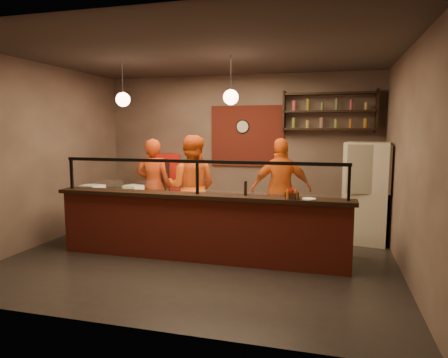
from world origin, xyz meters
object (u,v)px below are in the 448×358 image
(wall_clock, at_px, (243,127))
(red_cooler, at_px, (166,188))
(cook_left, at_px, (154,186))
(cook_right, at_px, (281,189))
(pepper_mill, at_px, (245,188))
(fridge, at_px, (366,193))
(condiment_caddy, at_px, (292,196))
(cook_mid, at_px, (192,187))
(pizza_dough, at_px, (188,197))

(wall_clock, height_order, red_cooler, wall_clock)
(cook_left, distance_m, cook_right, 2.51)
(cook_left, bearing_deg, pepper_mill, 138.86)
(cook_left, bearing_deg, wall_clock, -146.77)
(fridge, relative_size, condiment_caddy, 11.24)
(fridge, height_order, pepper_mill, fridge)
(condiment_caddy, bearing_deg, pepper_mill, 171.74)
(cook_mid, bearing_deg, pizza_dough, 100.79)
(cook_left, bearing_deg, pizza_dough, 131.75)
(fridge, relative_size, pepper_mill, 8.33)
(red_cooler, distance_m, pizza_dough, 2.26)
(cook_mid, relative_size, fridge, 1.07)
(red_cooler, bearing_deg, pepper_mill, -67.33)
(cook_mid, distance_m, condiment_caddy, 2.33)
(fridge, bearing_deg, condiment_caddy, -112.32)
(cook_left, xyz_separation_m, cook_right, (2.50, 0.12, 0.01))
(cook_left, relative_size, red_cooler, 1.25)
(cook_left, bearing_deg, red_cooler, -87.96)
(cook_right, height_order, condiment_caddy, cook_right)
(red_cooler, xyz_separation_m, pizza_dough, (1.23, -1.89, 0.16))
(wall_clock, height_order, cook_right, wall_clock)
(cook_left, bearing_deg, condiment_caddy, 144.11)
(wall_clock, bearing_deg, cook_left, -138.37)
(cook_left, height_order, pepper_mill, cook_left)
(fridge, height_order, condiment_caddy, fridge)
(fridge, bearing_deg, cook_right, -160.63)
(pizza_dough, bearing_deg, red_cooler, 122.98)
(pepper_mill, bearing_deg, red_cooler, 134.15)
(pepper_mill, bearing_deg, cook_left, 147.26)
(wall_clock, bearing_deg, cook_mid, -111.51)
(fridge, xyz_separation_m, pizza_dough, (-2.96, -1.25, -0.00))
(condiment_caddy, bearing_deg, cook_left, 152.51)
(wall_clock, height_order, condiment_caddy, wall_clock)
(wall_clock, xyz_separation_m, pizza_dough, (-0.46, -2.20, -1.19))
(wall_clock, relative_size, fridge, 0.17)
(fridge, distance_m, pepper_mill, 2.57)
(cook_right, bearing_deg, red_cooler, -34.15)
(red_cooler, bearing_deg, cook_mid, -71.01)
(wall_clock, height_order, pizza_dough, wall_clock)
(cook_mid, xyz_separation_m, pizza_dough, (0.16, -0.64, -0.06))
(wall_clock, height_order, cook_left, wall_clock)
(cook_left, bearing_deg, cook_right, 174.40)
(wall_clock, distance_m, red_cooler, 2.19)
(cook_left, xyz_separation_m, pepper_mill, (2.15, -1.38, 0.23))
(cook_mid, xyz_separation_m, condiment_caddy, (1.96, -1.25, 0.13))
(pizza_dough, bearing_deg, pepper_mill, -24.82)
(red_cooler, height_order, pepper_mill, red_cooler)
(wall_clock, relative_size, condiment_caddy, 1.86)
(cook_mid, bearing_deg, cook_left, -17.72)
(cook_right, distance_m, pepper_mill, 1.56)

